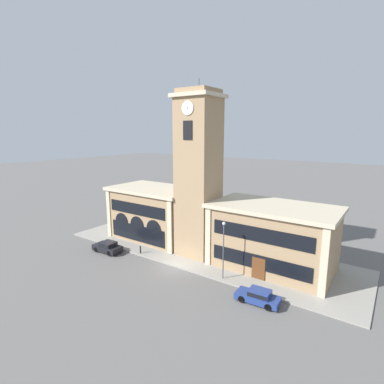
{
  "coord_description": "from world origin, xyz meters",
  "views": [
    {
      "loc": [
        20.83,
        -26.2,
        15.82
      ],
      "look_at": [
        0.59,
        2.76,
        8.82
      ],
      "focal_mm": 28.0,
      "sensor_mm": 36.0,
      "label": 1
    }
  ],
  "objects_px": {
    "street_lamp": "(224,242)",
    "bollard": "(140,249)",
    "parked_car_near": "(108,247)",
    "parked_car_mid": "(258,296)"
  },
  "relations": [
    {
      "from": "street_lamp",
      "to": "parked_car_near",
      "type": "bearing_deg",
      "value": -172.71
    },
    {
      "from": "parked_car_near",
      "to": "parked_car_mid",
      "type": "distance_m",
      "value": 21.53
    },
    {
      "from": "street_lamp",
      "to": "bollard",
      "type": "distance_m",
      "value": 12.89
    },
    {
      "from": "parked_car_mid",
      "to": "street_lamp",
      "type": "xyz_separation_m",
      "value": [
        -4.99,
        2.11,
        3.61
      ]
    },
    {
      "from": "parked_car_near",
      "to": "bollard",
      "type": "height_order",
      "value": "parked_car_near"
    },
    {
      "from": "parked_car_mid",
      "to": "bollard",
      "type": "relative_size",
      "value": 3.97
    },
    {
      "from": "parked_car_near",
      "to": "bollard",
      "type": "distance_m",
      "value": 4.62
    },
    {
      "from": "bollard",
      "to": "parked_car_near",
      "type": "bearing_deg",
      "value": -154.58
    },
    {
      "from": "parked_car_near",
      "to": "parked_car_mid",
      "type": "relative_size",
      "value": 0.98
    },
    {
      "from": "street_lamp",
      "to": "parked_car_mid",
      "type": "bearing_deg",
      "value": -22.97
    }
  ]
}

